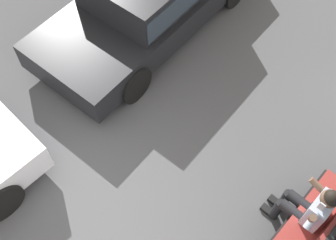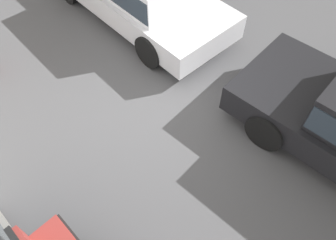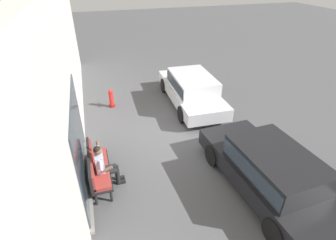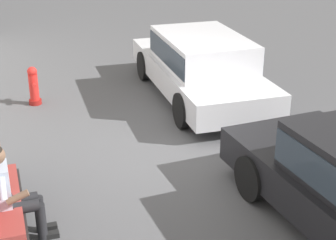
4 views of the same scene
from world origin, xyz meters
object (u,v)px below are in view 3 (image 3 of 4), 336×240
object	(u,v)px
person_on_phone	(104,165)
parked_car_mid	(191,88)
fire_hydrant	(111,98)
bench	(96,167)
parked_car_near	(271,170)

from	to	relation	value
person_on_phone	parked_car_mid	size ratio (longest dim) A/B	0.28
fire_hydrant	person_on_phone	bearing A→B (deg)	171.65
bench	parked_car_near	size ratio (longest dim) A/B	0.38
person_on_phone	parked_car_near	distance (m)	4.45
person_on_phone	fire_hydrant	distance (m)	4.74
parked_car_mid	fire_hydrant	size ratio (longest dim) A/B	5.83
bench	parked_car_mid	xyz separation A→B (m)	(3.78, -4.30, 0.19)
person_on_phone	parked_car_near	bearing A→B (deg)	-110.23
fire_hydrant	parked_car_mid	bearing A→B (deg)	-102.81
parked_car_mid	parked_car_near	bearing A→B (deg)	-178.91
parked_car_near	parked_car_mid	size ratio (longest dim) A/B	1.00
parked_car_near	person_on_phone	bearing A→B (deg)	69.77
bench	parked_car_near	distance (m)	4.71
parked_car_mid	bench	bearing A→B (deg)	131.30
parked_car_near	fire_hydrant	distance (m)	7.15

